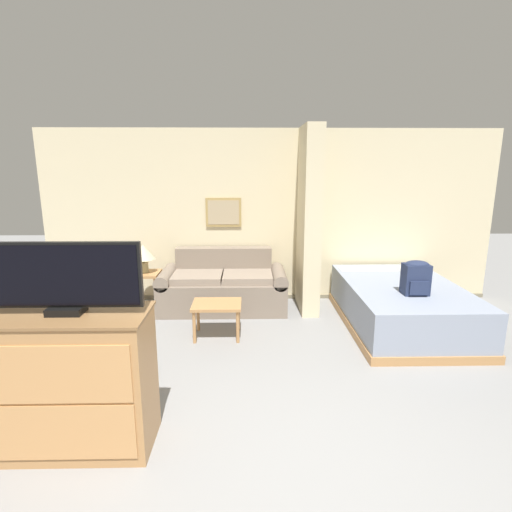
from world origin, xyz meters
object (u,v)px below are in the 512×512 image
at_px(coffee_table, 217,308).
at_px(bed, 401,304).
at_px(table_lamp, 143,253).
at_px(tv, 63,278).
at_px(couch, 223,287).
at_px(tv_dresser, 74,382).
at_px(backpack, 416,277).

relative_size(coffee_table, bed, 0.27).
bearing_deg(coffee_table, bed, 7.31).
bearing_deg(table_lamp, bed, -11.26).
bearing_deg(coffee_table, tv, -114.51).
distance_m(couch, coffee_table, 1.01).
bearing_deg(tv, couch, 72.99).
height_order(tv, bed, tv).
height_order(couch, tv, tv).
distance_m(coffee_table, table_lamp, 1.57).
bearing_deg(tv_dresser, tv, 90.00).
bearing_deg(tv_dresser, bed, 34.61).
bearing_deg(couch, coffee_table, -90.89).
distance_m(table_lamp, tv_dresser, 2.98).
xyz_separation_m(coffee_table, tv_dresser, (-0.89, -1.95, 0.16)).
xyz_separation_m(coffee_table, bed, (2.38, 0.31, -0.08)).
xyz_separation_m(coffee_table, backpack, (2.37, -0.11, 0.41)).
xyz_separation_m(tv_dresser, tv, (-0.00, 0.00, 0.79)).
bearing_deg(coffee_table, couch, 89.11).
bearing_deg(bed, tv, -145.40).
relative_size(coffee_table, table_lamp, 1.45).
relative_size(tv_dresser, tv, 1.04).
bearing_deg(tv_dresser, coffee_table, 65.50).
bearing_deg(backpack, coffee_table, 177.39).
bearing_deg(couch, tv, -107.01).
bearing_deg(table_lamp, couch, 0.29).
bearing_deg(tv, table_lamp, 94.47).
relative_size(table_lamp, tv_dresser, 0.36).
distance_m(tv_dresser, backpack, 3.75).
xyz_separation_m(couch, backpack, (2.35, -1.12, 0.46)).
distance_m(coffee_table, backpack, 2.40).
relative_size(tv, bed, 0.50).
relative_size(tv_dresser, backpack, 2.74).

